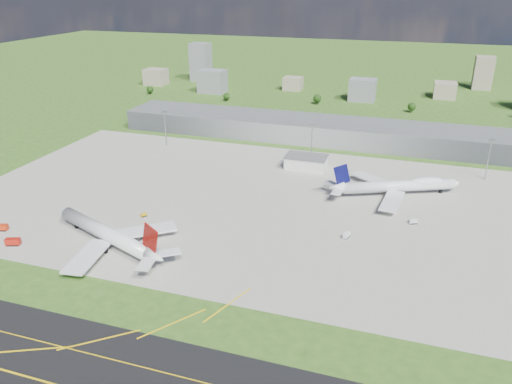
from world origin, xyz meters
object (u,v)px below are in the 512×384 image
(airliner_red_twin, at_px, (109,235))
(crash_tender, at_px, (13,242))
(airliner_blue_quad, at_px, (398,186))
(fire_truck, at_px, (1,228))
(van_white_far, at_px, (413,222))
(van_white_near, at_px, (347,235))
(tug_yellow, at_px, (144,215))

(airliner_red_twin, relative_size, crash_tender, 10.55)
(airliner_blue_quad, bearing_deg, crash_tender, -169.56)
(airliner_blue_quad, height_order, crash_tender, airliner_blue_quad)
(airliner_blue_quad, height_order, fire_truck, airliner_blue_quad)
(crash_tender, relative_size, van_white_far, 1.47)
(crash_tender, bearing_deg, airliner_red_twin, -3.28)
(crash_tender, bearing_deg, van_white_near, 0.64)
(airliner_red_twin, bearing_deg, crash_tender, 38.63)
(airliner_blue_quad, bearing_deg, tug_yellow, -174.92)
(tug_yellow, bearing_deg, fire_truck, 157.28)
(airliner_blue_quad, relative_size, crash_tender, 10.28)
(airliner_blue_quad, relative_size, fire_truck, 9.70)
(airliner_red_twin, height_order, fire_truck, airliner_red_twin)
(fire_truck, xyz_separation_m, tug_yellow, (59.36, 35.83, -0.72))
(airliner_red_twin, distance_m, crash_tender, 45.92)
(van_white_near, height_order, van_white_far, van_white_near)
(fire_truck, height_order, crash_tender, crash_tender)
(tug_yellow, xyz_separation_m, van_white_near, (104.65, 10.10, 0.36))
(crash_tender, distance_m, van_white_far, 195.08)
(van_white_near, bearing_deg, airliner_blue_quad, -1.75)
(airliner_red_twin, height_order, van_white_near, airliner_red_twin)
(airliner_blue_quad, relative_size, van_white_near, 14.20)
(crash_tender, xyz_separation_m, van_white_near, (147.22, 56.05, -0.46))
(van_white_far, bearing_deg, van_white_near, -164.53)
(airliner_red_twin, height_order, crash_tender, airliner_red_twin)
(airliner_red_twin, distance_m, van_white_far, 149.96)
(airliner_red_twin, height_order, airliner_blue_quad, airliner_red_twin)
(crash_tender, xyz_separation_m, tug_yellow, (42.57, 45.96, -0.82))
(fire_truck, bearing_deg, van_white_far, 3.96)
(van_white_near, distance_m, van_white_far, 39.33)
(fire_truck, relative_size, van_white_near, 1.46)
(tug_yellow, bearing_deg, airliner_red_twin, -141.74)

